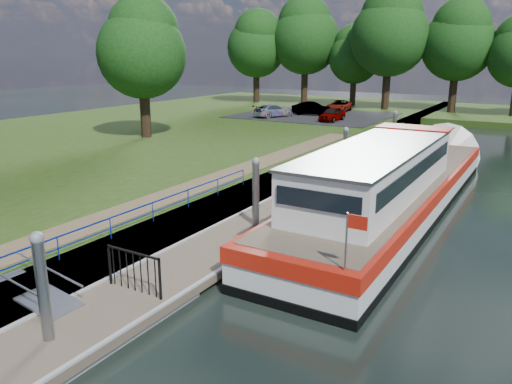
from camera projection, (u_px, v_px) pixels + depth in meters
The scene contains 17 objects.
ground at pixel (69, 344), 11.63m from camera, with size 160.00×160.00×0.00m, color black.
riverbank at pixel (72, 151), 32.82m from camera, with size 32.00×90.00×0.78m, color #243C11.
bank_edge at pixel (278, 180), 25.20m from camera, with size 1.10×90.00×0.78m, color #473D2D.
footpath at pixel (156, 200), 20.21m from camera, with size 1.60×40.00×0.05m, color brown.
carpark at pixel (314, 115), 48.30m from camera, with size 14.00×12.00×0.06m, color black.
blue_fence at pixel (85, 232), 15.12m from camera, with size 0.04×18.04×0.72m.
pontoon at pixel (307, 201), 22.34m from camera, with size 2.50×30.00×0.56m.
mooring_piles at pixel (308, 177), 22.05m from camera, with size 0.30×27.30×3.55m.
gangway at pixel (34, 293), 12.79m from camera, with size 2.58×1.00×0.92m.
gate_panel at pixel (134, 266), 13.14m from camera, with size 1.85×0.05×1.15m.
barge at pixel (397, 185), 21.42m from camera, with size 4.36×21.15×4.78m.
horizon_trees at pixel (445, 40), 50.60m from camera, with size 54.38×10.03×12.87m.
bank_tree_a at pixel (142, 47), 34.27m from camera, with size 6.12×6.12×9.72m.
car_a at pixel (332, 114), 43.83m from camera, with size 1.39×3.45×1.18m, color #999999.
car_b at pixel (312, 108), 48.09m from camera, with size 1.32×3.77×1.24m, color #999999.
car_c at pixel (274, 111), 46.67m from camera, with size 1.62×3.99×1.16m, color #999999.
car_d at pixel (339, 106), 50.82m from camera, with size 1.91×4.14×1.15m, color #999999.
Camera 1 is at (8.99, -6.58, 6.53)m, focal length 35.00 mm.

